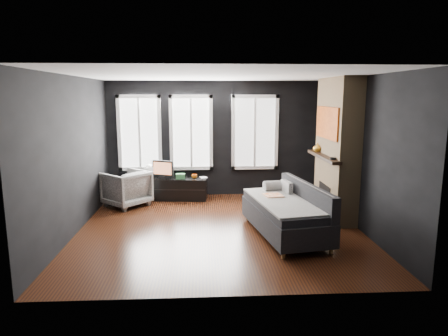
{
  "coord_description": "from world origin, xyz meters",
  "views": [
    {
      "loc": [
        -0.3,
        -6.9,
        2.37
      ],
      "look_at": [
        0.1,
        0.3,
        1.05
      ],
      "focal_mm": 32.0,
      "sensor_mm": 36.0,
      "label": 1
    }
  ],
  "objects": [
    {
      "name": "sofa",
      "position": [
        1.1,
        -0.42,
        0.45
      ],
      "size": [
        1.38,
        2.22,
        0.89
      ],
      "primitive_type": null,
      "rotation": [
        0.0,
        0.0,
        0.17
      ],
      "color": "black",
      "rests_on": "floor"
    },
    {
      "name": "wall_back",
      "position": [
        0.0,
        2.5,
        1.35
      ],
      "size": [
        5.0,
        0.02,
        2.7
      ],
      "primitive_type": "cube",
      "color": "black",
      "rests_on": "ground"
    },
    {
      "name": "windows",
      "position": [
        -0.45,
        2.46,
        2.38
      ],
      "size": [
        4.0,
        0.16,
        1.76
      ],
      "primitive_type": null,
      "color": "white",
      "rests_on": "wall_back"
    },
    {
      "name": "ceiling",
      "position": [
        0.0,
        0.0,
        2.7
      ],
      "size": [
        5.0,
        5.0,
        0.0
      ],
      "primitive_type": "plane",
      "color": "white",
      "rests_on": "ground"
    },
    {
      "name": "monitor",
      "position": [
        -1.19,
        2.09,
        0.73
      ],
      "size": [
        0.53,
        0.31,
        0.47
      ],
      "primitive_type": null,
      "rotation": [
        0.0,
        0.0,
        -0.4
      ],
      "color": "black",
      "rests_on": "media_console"
    },
    {
      "name": "wall_right",
      "position": [
        2.5,
        0.0,
        1.35
      ],
      "size": [
        0.02,
        5.0,
        2.7
      ],
      "primitive_type": "cube",
      "color": "black",
      "rests_on": "ground"
    },
    {
      "name": "floor",
      "position": [
        0.0,
        0.0,
        0.0
      ],
      "size": [
        5.0,
        5.0,
        0.0
      ],
      "primitive_type": "plane",
      "color": "black",
      "rests_on": "ground"
    },
    {
      "name": "mug",
      "position": [
        -0.48,
        2.05,
        0.56
      ],
      "size": [
        0.15,
        0.13,
        0.12
      ],
      "primitive_type": "imported",
      "rotation": [
        0.0,
        0.0,
        -0.38
      ],
      "color": "#D5640E",
      "rests_on": "media_console"
    },
    {
      "name": "book",
      "position": [
        -0.34,
        2.08,
        0.6
      ],
      "size": [
        0.15,
        0.05,
        0.2
      ],
      "primitive_type": "imported",
      "rotation": [
        0.0,
        0.0,
        0.25
      ],
      "color": "tan",
      "rests_on": "media_console"
    },
    {
      "name": "desk_fan",
      "position": [
        -1.51,
        2.13,
        0.66
      ],
      "size": [
        0.27,
        0.27,
        0.32
      ],
      "primitive_type": null,
      "rotation": [
        0.0,
        0.0,
        -0.19
      ],
      "color": "#AAAAAA",
      "rests_on": "media_console"
    },
    {
      "name": "stripe_pillow",
      "position": [
        1.24,
        0.12,
        0.64
      ],
      "size": [
        0.16,
        0.38,
        0.37
      ],
      "primitive_type": "cube",
      "rotation": [
        0.0,
        0.0,
        0.2
      ],
      "color": "gray",
      "rests_on": "sofa"
    },
    {
      "name": "fireplace",
      "position": [
        2.3,
        0.6,
        1.35
      ],
      "size": [
        0.7,
        1.62,
        2.7
      ],
      "primitive_type": null,
      "color": "#93724C",
      "rests_on": "floor"
    },
    {
      "name": "wall_left",
      "position": [
        -2.5,
        0.0,
        1.35
      ],
      "size": [
        0.02,
        5.0,
        2.7
      ],
      "primitive_type": "cube",
      "color": "black",
      "rests_on": "ground"
    },
    {
      "name": "armchair",
      "position": [
        -1.95,
        1.6,
        0.43
      ],
      "size": [
        1.13,
        1.13,
        0.85
      ],
      "primitive_type": "imported",
      "rotation": [
        0.0,
        0.0,
        -2.31
      ],
      "color": "silver",
      "rests_on": "floor"
    },
    {
      "name": "mantel_vase",
      "position": [
        2.05,
        1.05,
        1.32
      ],
      "size": [
        0.22,
        0.23,
        0.18
      ],
      "primitive_type": "imported",
      "rotation": [
        0.0,
        0.0,
        -0.28
      ],
      "color": "gold",
      "rests_on": "fireplace"
    },
    {
      "name": "media_console",
      "position": [
        -0.92,
        2.1,
        0.25
      ],
      "size": [
        1.48,
        0.58,
        0.5
      ],
      "primitive_type": null,
      "rotation": [
        0.0,
        0.0,
        -0.09
      ],
      "color": "black",
      "rests_on": "floor"
    },
    {
      "name": "storage_box",
      "position": [
        -0.8,
        2.04,
        0.55
      ],
      "size": [
        0.21,
        0.14,
        0.11
      ],
      "primitive_type": "cube",
      "rotation": [
        0.0,
        0.0,
        0.05
      ],
      "color": "#357840",
      "rests_on": "media_console"
    },
    {
      "name": "mantel_clock",
      "position": [
        2.05,
        0.05,
        1.25
      ],
      "size": [
        0.14,
        0.14,
        0.04
      ],
      "primitive_type": "cylinder",
      "rotation": [
        0.0,
        0.0,
        0.26
      ],
      "color": "black",
      "rests_on": "fireplace"
    }
  ]
}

